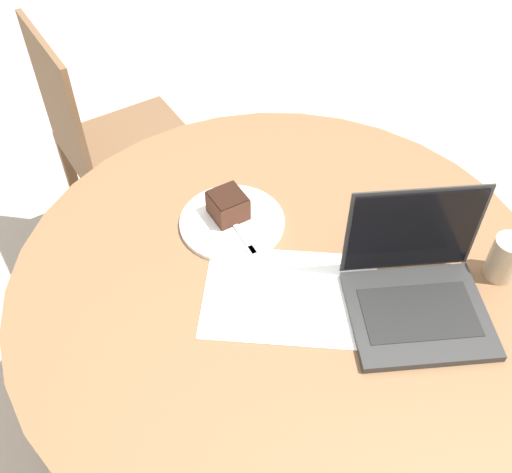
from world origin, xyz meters
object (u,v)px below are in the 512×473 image
Objects in this scene: plate at (232,222)px; coffee_glass at (505,258)px; chair at (112,148)px; laptop at (417,291)px.

coffee_glass is at bearing 172.33° from plate.
laptop reaches higher than chair.
laptop is (-0.43, 0.19, 0.04)m from plate.
coffee_glass is at bearing -163.23° from laptop.
laptop reaches higher than plate.
coffee_glass is (-0.62, 0.08, 0.05)m from plate.
laptop is at bearing 155.64° from plate.
plate is 0.63m from coffee_glass.
chair is 2.74× the size of laptop.
chair is 8.49× the size of coffee_glass.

